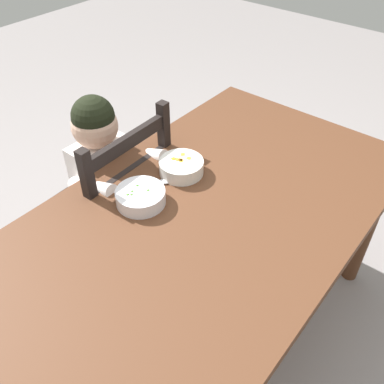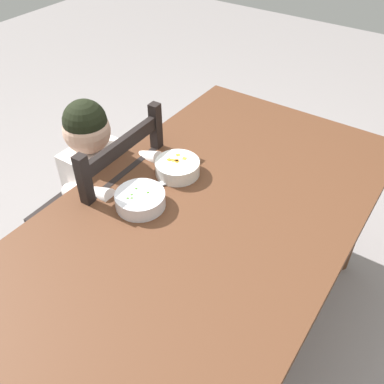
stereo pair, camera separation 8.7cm
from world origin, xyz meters
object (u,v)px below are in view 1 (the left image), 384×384
at_px(dining_table, 205,231).
at_px(bowl_of_carrots, 181,166).
at_px(bowl_of_peas, 141,196).
at_px(spoon, 171,181).
at_px(dining_chair, 113,208).
at_px(child_figure, 108,174).

height_order(dining_table, bowl_of_carrots, bowl_of_carrots).
relative_size(bowl_of_peas, spoon, 1.44).
xyz_separation_m(bowl_of_peas, spoon, (0.14, -0.01, -0.02)).
bearing_deg(spoon, dining_chair, 97.08).
distance_m(bowl_of_carrots, spoon, 0.07).
bearing_deg(child_figure, spoon, -82.52).
bearing_deg(dining_chair, dining_table, -90.43).
height_order(dining_chair, bowl_of_carrots, dining_chair).
xyz_separation_m(bowl_of_carrots, spoon, (-0.06, -0.01, -0.02)).
distance_m(dining_chair, bowl_of_peas, 0.44).
xyz_separation_m(dining_chair, spoon, (0.04, -0.30, 0.28)).
distance_m(dining_chair, spoon, 0.41).
xyz_separation_m(bowl_of_peas, bowl_of_carrots, (0.21, 0.00, 0.00)).
distance_m(child_figure, bowl_of_peas, 0.33).
xyz_separation_m(dining_table, child_figure, (0.00, 0.48, 0.00)).
bearing_deg(dining_table, dining_chair, 89.57).
relative_size(child_figure, spoon, 8.36).
distance_m(dining_table, child_figure, 0.48).
distance_m(dining_table, bowl_of_peas, 0.24).
xyz_separation_m(child_figure, spoon, (0.04, -0.30, 0.09)).
xyz_separation_m(dining_chair, bowl_of_carrots, (0.10, -0.30, 0.30)).
bearing_deg(spoon, bowl_of_carrots, 4.83).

